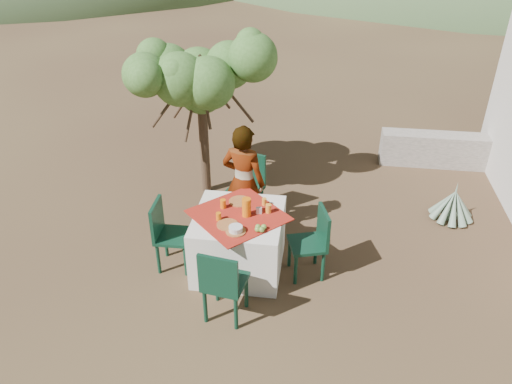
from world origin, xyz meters
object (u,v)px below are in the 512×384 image
Objects in this scene: chair_left at (167,232)px; agave at (453,205)px; person at (244,182)px; shrub_tree at (206,83)px; table at (239,241)px; chair_far at (247,184)px; chair_near at (223,283)px; chair_right at (314,240)px; juice_pitcher at (246,207)px.

agave is (3.61, 1.54, -0.28)m from chair_left.
shrub_tree is (-0.68, 1.08, 0.91)m from person.
chair_far is at bearing 93.69° from table.
person is (-0.04, 1.59, 0.27)m from chair_near.
shrub_tree is (-0.74, 1.79, 1.31)m from table.
chair_right is at bearing 0.52° from table.
table is 3.13m from agave.
table is 1.48× the size of chair_right.
chair_left is at bearing -104.01° from chair_right.
agave is (2.78, 2.34, -0.29)m from chair_near.
chair_left is 1.16m from person.
person is at bearing -143.88° from chair_right.
shrub_tree is at bearing 152.58° from chair_far.
chair_far is 0.49m from person.
chair_far is 1.19m from juice_pitcher.
table is 1.42× the size of chair_near.
chair_left is (-0.83, 0.80, -0.02)m from chair_near.
chair_far is 0.44× the size of shrub_tree.
agave is at bearing -151.68° from person.
chair_right is 0.87m from juice_pitcher.
shrub_tree is at bearing 112.39° from table.
agave is (2.77, 1.45, -0.16)m from table.
chair_left is (-0.77, -1.20, -0.03)m from chair_far.
person is 1.57m from shrub_tree.
table is 5.75× the size of juice_pitcher.
shrub_tree is (-0.72, 2.68, 1.18)m from chair_near.
chair_right is at bearing 156.74° from person.
chair_far is 1.46× the size of agave.
table is 0.81m from person.
agave is at bearing 28.60° from juice_pitcher.
person reaches higher than table.
chair_right is 0.56× the size of person.
shrub_tree reaches higher than agave.
juice_pitcher is (0.94, 0.08, 0.38)m from chair_left.
juice_pitcher reaches higher than chair_near.
juice_pitcher is at bearing -151.40° from agave.
chair_left is at bearing -175.01° from juice_pitcher.
person is at bearing 101.97° from juice_pitcher.
agave is 2.85× the size of juice_pitcher.
person is (-0.05, 0.71, 0.40)m from table.
shrub_tree reaches higher than chair_right.
chair_right is at bearing -142.56° from agave.
shrub_tree is 3.32× the size of agave.
chair_right is 3.88× the size of juice_pitcher.
shrub_tree is at bearing -44.25° from person.
chair_left is 0.42× the size of shrub_tree.
juice_pitcher is at bearing -65.05° from shrub_tree.
chair_far is 1.06× the size of chair_left.
juice_pitcher is (0.83, -1.79, -0.81)m from shrub_tree.
chair_left is 1.38× the size of agave.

